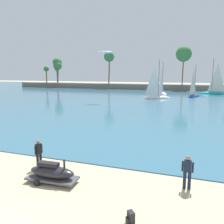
# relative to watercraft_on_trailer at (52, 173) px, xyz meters

# --- Properties ---
(sea) EXTENTS (220.00, 104.91, 0.06)m
(sea) POSITION_rel_watercraft_on_trailer_xyz_m (0.26, 55.20, -0.49)
(sea) COLOR #386B84
(sea) RESTS_ON ground
(palm_headland) EXTENTS (114.04, 6.00, 13.69)m
(palm_headland) POSITION_rel_watercraft_on_trailer_xyz_m (2.55, 67.65, 3.08)
(palm_headland) COLOR slate
(palm_headland) RESTS_ON ground
(watercraft_on_trailer) EXTENTS (2.64, 1.23, 1.28)m
(watercraft_on_trailer) POSITION_rel_watercraft_on_trailer_xyz_m (0.00, 0.00, 0.00)
(watercraft_on_trailer) COLOR #4C4C51
(watercraft_on_trailer) RESTS_ON ground
(person_rigging_by_gear) EXTENTS (0.27, 0.54, 1.67)m
(person_rigging_by_gear) POSITION_rel_watercraft_on_trailer_xyz_m (-1.75, 1.34, 0.38)
(person_rigging_by_gear) COLOR black
(person_rigging_by_gear) RESTS_ON ground
(person_at_waterline) EXTENTS (0.55, 0.22, 1.67)m
(person_at_waterline) POSITION_rel_watercraft_on_trailer_xyz_m (6.43, 1.55, 0.38)
(person_at_waterline) COLOR #141E33
(person_at_waterline) RESTS_ON ground
(backpack_near_kite) EXTENTS (0.37, 0.37, 0.44)m
(backpack_near_kite) POSITION_rel_watercraft_on_trailer_xyz_m (4.56, -1.79, -0.31)
(backpack_near_kite) COLOR #232328
(backpack_near_kite) RESTS_ON ground
(sailboat_near_shore) EXTENTS (6.91, 2.87, 9.73)m
(sailboat_near_shore) POSITION_rel_watercraft_on_trailer_xyz_m (11.51, 55.82, 0.42)
(sailboat_near_shore) COLOR teal
(sailboat_near_shore) RESTS_ON sea
(sailboat_mid_bay) EXTENTS (3.73, 5.54, 7.78)m
(sailboat_mid_bay) POSITION_rel_watercraft_on_trailer_xyz_m (6.65, 46.82, 0.24)
(sailboat_mid_bay) COLOR #234793
(sailboat_mid_bay) RESTS_ON sea
(sailboat_toward_headland) EXTENTS (4.06, 6.19, 8.66)m
(sailboat_toward_headland) POSITION_rel_watercraft_on_trailer_xyz_m (-1.18, 51.65, 0.32)
(sailboat_toward_headland) COLOR white
(sailboat_toward_headland) RESTS_ON sea
(sailboat_far_left) EXTENTS (6.27, 3.92, 8.74)m
(sailboat_far_left) POSITION_rel_watercraft_on_trailer_xyz_m (-0.91, 40.49, 0.33)
(sailboat_far_left) COLOR white
(sailboat_far_left) RESTS_ON sea
(kite_aloft_low_near_shore) EXTENTS (3.01, 1.99, 0.50)m
(kite_aloft_low_near_shore) POSITION_rel_watercraft_on_trailer_xyz_m (-9.34, 31.76, 8.73)
(kite_aloft_low_near_shore) COLOR white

